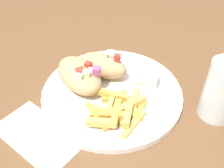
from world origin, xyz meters
name	(u,v)px	position (x,y,z in m)	size (l,w,h in m)	color
table	(101,113)	(0.00, 0.00, 0.70)	(1.36, 1.36, 0.77)	brown
napkin	(38,135)	(0.04, -0.16, 0.77)	(0.19, 0.14, 0.00)	white
plate	(112,92)	(0.02, 0.02, 0.78)	(0.31, 0.31, 0.02)	white
pita_sandwich_near	(79,75)	(-0.03, -0.03, 0.82)	(0.14, 0.08, 0.06)	tan
pita_sandwich_far	(103,65)	(-0.03, 0.03, 0.82)	(0.13, 0.11, 0.07)	tan
fries_pile	(119,110)	(0.09, -0.01, 0.80)	(0.13, 0.15, 0.03)	#E5B251
sauce_ramekin	(143,78)	(0.05, 0.09, 0.81)	(0.07, 0.07, 0.03)	white
water_glass	(221,93)	(0.19, 0.16, 0.83)	(0.07, 0.07, 0.13)	silver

